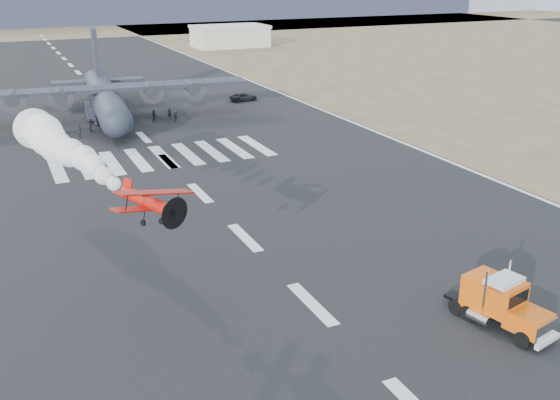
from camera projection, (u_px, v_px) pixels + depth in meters
scrub_far at (34, 29)px, 226.84m from camera, size 500.00×80.00×0.00m
runway_markings at (144, 137)px, 82.32m from camera, size 60.00×260.00×0.01m
ridge_seg_d at (26, 6)px, 250.07m from camera, size 150.00×50.00×13.00m
ridge_seg_e at (182, 0)px, 275.32m from camera, size 150.00×50.00×15.00m
hangar_right at (230, 36)px, 175.90m from camera, size 20.50×12.50×5.90m
semi_truck at (500, 302)px, 38.53m from camera, size 3.70×7.51×3.30m
aerobatic_biplane at (149, 202)px, 39.59m from camera, size 5.78×5.44×2.91m
smoke_trail at (49, 139)px, 53.60m from camera, size 6.73×22.10×3.69m
transport_aircraft at (105, 97)px, 92.20m from camera, size 41.88×34.43×12.08m
support_vehicle at (244, 97)px, 104.77m from camera, size 4.87×2.71×1.29m
crew_a at (80, 131)px, 81.90m from camera, size 0.57×0.68×1.80m
crew_b at (154, 116)px, 89.97m from camera, size 1.01×0.87×1.78m
crew_c at (176, 116)px, 90.51m from camera, size 0.92×1.15×1.62m
crew_d at (25, 126)px, 84.41m from camera, size 1.05×0.62×1.70m
crew_e at (96, 120)px, 87.91m from camera, size 0.90×0.61×1.75m
crew_f at (52, 131)px, 81.53m from camera, size 1.83×1.16×1.88m
crew_g at (170, 113)px, 92.29m from camera, size 0.80×0.77×1.69m
crew_h at (91, 125)px, 85.01m from camera, size 0.73×0.95×1.73m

